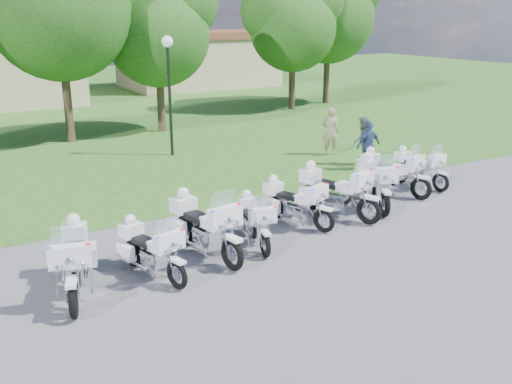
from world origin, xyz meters
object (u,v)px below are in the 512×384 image
motorcycle_2 (203,225)px  motorcycle_6 (374,181)px  bystander_c (368,146)px  lamp_post (168,67)px  motorcycle_0 (74,259)px  motorcycle_5 (334,190)px  motorcycle_1 (150,248)px  motorcycle_8 (418,167)px  motorcycle_3 (254,220)px  motorcycle_7 (391,171)px  motorcycle_4 (294,201)px  bystander_b (363,141)px  bystander_a (330,131)px

motorcycle_2 → motorcycle_6: size_ratio=1.10×
bystander_c → lamp_post: bearing=-48.9°
motorcycle_0 → motorcycle_5: bearing=-156.1°
motorcycle_1 → motorcycle_8: 10.18m
motorcycle_0 → motorcycle_2: motorcycle_2 is taller
motorcycle_6 → motorcycle_8: bearing=-138.5°
motorcycle_0 → motorcycle_3: (4.42, 0.43, -0.12)m
motorcycle_7 → motorcycle_8: motorcycle_7 is taller
motorcycle_7 → lamp_post: lamp_post is taller
motorcycle_1 → motorcycle_6: (7.37, 1.25, 0.09)m
motorcycle_4 → lamp_post: (0.13, 8.91, 2.81)m
motorcycle_7 → bystander_b: 3.46m
motorcycle_3 → bystander_a: size_ratio=1.11×
bystander_c → bystander_b: bearing=-114.8°
bystander_a → bystander_b: bystander_a is taller
motorcycle_4 → motorcycle_3: bearing=0.8°
motorcycle_3 → lamp_post: size_ratio=0.45×
motorcycle_6 → bystander_c: bystander_c is taller
motorcycle_2 → bystander_a: 10.75m
motorcycle_0 → motorcycle_4: size_ratio=1.15×
bystander_c → motorcycle_0: bearing=18.8°
motorcycle_2 → bystander_a: bystander_a is taller
motorcycle_5 → motorcycle_6: (1.60, 0.18, -0.03)m
motorcycle_3 → motorcycle_5: 3.00m
motorcycle_0 → bystander_b: bearing=-141.2°
motorcycle_8 → bystander_a: bystander_a is taller
motorcycle_7 → bystander_a: (1.44, 5.03, 0.25)m
motorcycle_6 → lamp_post: size_ratio=0.51×
motorcycle_3 → lamp_post: (1.71, 9.52, 2.85)m
motorcycle_1 → motorcycle_6: bearing=174.4°
motorcycle_8 → lamp_post: lamp_post is taller
motorcycle_5 → motorcycle_6: motorcycle_5 is taller
motorcycle_2 → motorcycle_5: bearing=179.0°
motorcycle_0 → bystander_c: bystander_c is taller
motorcycle_0 → motorcycle_8: size_ratio=1.14×
motorcycle_6 → lamp_post: 9.56m
motorcycle_0 → motorcycle_4: motorcycle_0 is taller
motorcycle_3 → bystander_b: bearing=-134.9°
motorcycle_6 → motorcycle_7: size_ratio=0.99×
motorcycle_0 → lamp_post: bearing=-105.9°
motorcycle_0 → bystander_b: size_ratio=1.38×
motorcycle_6 → motorcycle_3: bearing=34.4°
motorcycle_3 → motorcycle_7: bearing=-153.2°
motorcycle_0 → motorcycle_3: 4.44m
motorcycle_4 → bystander_b: 6.89m
bystander_b → motorcycle_6: bearing=10.4°
motorcycle_0 → motorcycle_1: motorcycle_0 is taller
motorcycle_1 → motorcycle_3: (2.83, 0.45, -0.02)m
motorcycle_7 → motorcycle_4: bearing=-6.8°
motorcycle_8 → bystander_b: bystander_b is taller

